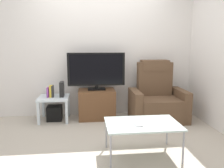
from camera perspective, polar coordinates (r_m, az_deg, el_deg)
name	(u,v)px	position (r m, az deg, el deg)	size (l,w,h in m)	color
ground_plane	(103,134)	(3.68, -2.29, -12.21)	(6.40, 6.40, 0.00)	#B2A899
wall_back	(98,48)	(4.54, -3.45, 8.79)	(6.40, 0.06, 2.60)	silver
wall_side	(224,49)	(4.01, 25.72, 7.73)	(0.06, 4.48, 2.60)	silver
tv_stand	(97,104)	(4.38, -3.75, -4.89)	(0.67, 0.48, 0.54)	brown
television	(96,70)	(4.28, -3.85, 3.35)	(1.05, 0.20, 0.68)	black
recliner_armchair	(157,99)	(4.36, 10.96, -3.73)	(0.98, 0.78, 1.08)	brown
side_table	(54,100)	(4.35, -14.00, -3.91)	(0.54, 0.54, 0.44)	silver
subwoofer_box	(55,113)	(4.41, -13.87, -6.92)	(0.26, 0.26, 0.26)	black
book_leftmost	(48,92)	(4.31, -15.43, -1.97)	(0.03, 0.10, 0.18)	purple
book_middle	(51,91)	(4.30, -14.69, -1.72)	(0.05, 0.11, 0.21)	gold
book_rightmost	(53,91)	(4.30, -14.33, -1.72)	(0.03, 0.11, 0.21)	#262626
game_console	(62,89)	(4.30, -12.17, -1.25)	(0.07, 0.20, 0.27)	black
coffee_table	(142,125)	(2.93, 7.43, -9.94)	(0.90, 0.60, 0.42)	#B2C6C1
cell_phone	(138,125)	(2.84, 6.41, -9.84)	(0.07, 0.15, 0.01)	#B7B7BC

